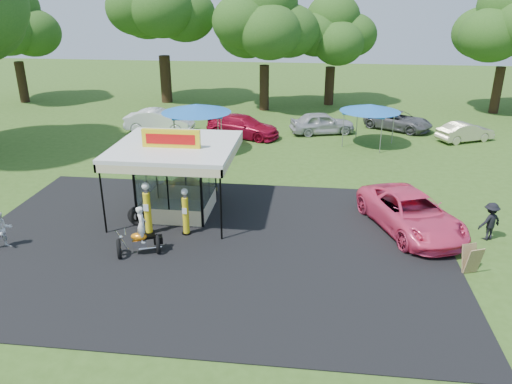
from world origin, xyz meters
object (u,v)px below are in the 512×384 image
bg_car_e (465,132)px  tent_west (196,109)px  a_frame_sign (471,260)px  bg_car_c (322,123)px  gas_station_kiosk (177,177)px  pink_sedan (411,213)px  spectator_west (2,230)px  gas_pump_left (147,210)px  tent_east (370,108)px  bg_car_d (398,121)px  motorcycle (141,235)px  spectator_east_a (490,221)px  bg_car_b (243,126)px  bg_car_a (160,121)px  gas_pump_right (186,213)px  kiosk_car (190,186)px

bg_car_e → tent_west: tent_west is taller
a_frame_sign → bg_car_c: bg_car_c is taller
gas_station_kiosk → pink_sedan: bearing=-3.4°
spectator_west → tent_west: 15.03m
gas_station_kiosk → tent_west: gas_station_kiosk is taller
gas_pump_left → tent_east: size_ratio=0.59×
spectator_west → bg_car_d: size_ratio=0.32×
a_frame_sign → pink_sedan: 3.83m
gas_pump_left → spectator_west: 5.81m
motorcycle → bg_car_c: (7.16, 19.35, -0.03)m
spectator_east_a → bg_car_c: (-6.96, 16.34, -0.03)m
tent_east → gas_pump_left: bearing=-125.2°
gas_station_kiosk → bg_car_b: size_ratio=1.00×
gas_pump_left → bg_car_a: 17.28m
gas_pump_left → pink_sedan: (11.26, 1.76, -0.32)m
tent_west → tent_east: bearing=14.0°
tent_west → bg_car_c: bearing=33.9°
spectator_west → bg_car_c: spectator_west is taller
gas_pump_left → tent_west: bearing=93.1°
bg_car_c → tent_east: bearing=-147.4°
pink_sedan → bg_car_d: (1.93, 17.67, -0.12)m
gas_station_kiosk → bg_car_d: (12.52, 17.05, -1.08)m
gas_pump_right → bg_car_b: size_ratio=0.40×
motorcycle → bg_car_b: size_ratio=0.40×
spectator_west → gas_station_kiosk: bearing=-12.3°
kiosk_car → spectator_west: size_ratio=1.73×
spectator_west → bg_car_e: 29.54m
bg_car_a → bg_car_c: bg_car_a is taller
kiosk_car → tent_east: 14.45m
bg_car_c → tent_east: tent_east is taller
bg_car_c → tent_east: size_ratio=1.16×
kiosk_car → gas_station_kiosk: bearing=-180.0°
gas_pump_left → spectator_east_a: bearing=5.0°
bg_car_b → gas_pump_right: bearing=-162.5°
spectator_west → motorcycle: bearing=-45.6°
spectator_west → tent_east: bearing=-1.1°
bg_car_e → kiosk_car: bearing=99.7°
gas_pump_left → bg_car_d: 23.49m
bg_car_e → gas_pump_left: bearing=107.6°
a_frame_sign → pink_sedan: pink_sedan is taller
gas_station_kiosk → bg_car_e: gas_station_kiosk is taller
motorcycle → bg_car_e: motorcycle is taller
spectator_east_a → bg_car_b: spectator_east_a is taller
gas_station_kiosk → a_frame_sign: gas_station_kiosk is taller
pink_sedan → gas_pump_right: bearing=168.7°
a_frame_sign → bg_car_a: bearing=111.5°
gas_pump_left → bg_car_e: 24.16m
gas_pump_right → bg_car_e: bearing=46.4°
gas_pump_left → motorcycle: (0.29, -1.77, -0.31)m
spectator_west → tent_east: size_ratio=0.40×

